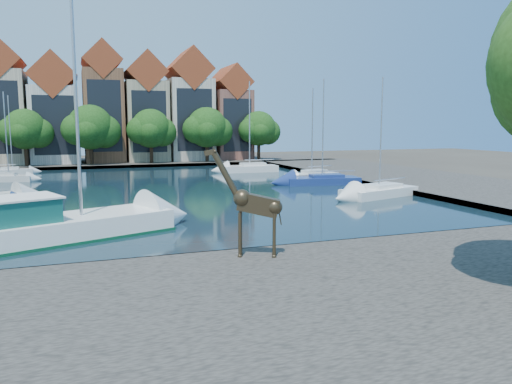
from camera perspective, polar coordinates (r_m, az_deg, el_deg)
ground at (r=22.46m, az=1.27°, el=-7.40°), size 160.00×160.00×0.00m
water_basin at (r=45.29m, az=-9.66°, el=0.24°), size 38.00×50.00×0.08m
near_quay at (r=16.35m, az=10.30°, el=-12.48°), size 50.00×14.00×0.50m
far_quay at (r=76.84m, az=-13.87°, el=3.32°), size 60.00×16.00×0.50m
right_quay at (r=55.34m, az=16.74°, el=1.59°), size 14.00×52.00×0.50m
townhouse_west_mid at (r=76.82m, az=-26.93°, el=8.68°), size 5.94×9.18×16.79m
townhouse_west_inner at (r=76.29m, az=-22.00°, el=8.30°), size 6.43×9.18×15.15m
townhouse_center at (r=76.36m, az=-17.10°, el=9.28°), size 5.44×9.18×16.93m
townhouse_east_inner at (r=76.88m, az=-12.55°, el=8.95°), size 5.94×9.18×15.79m
townhouse_east_mid at (r=77.98m, az=-7.76°, el=9.31°), size 6.43×9.18×16.65m
townhouse_east_end at (r=79.57m, az=-3.11°, el=8.62°), size 5.44×9.18×14.43m
far_tree_west at (r=71.00m, az=-24.83°, el=6.39°), size 6.76×5.20×7.36m
far_tree_mid_west at (r=70.76m, az=-18.32°, el=6.88°), size 7.80×6.00×8.00m
far_tree_mid_east at (r=71.42m, az=-11.85°, el=6.98°), size 7.02×5.40×7.52m
far_tree_east at (r=72.96m, az=-5.57°, el=7.21°), size 7.54×5.80×7.84m
far_tree_far_east at (r=75.32m, az=0.38°, el=7.14°), size 6.76×5.20×7.36m
giraffe_statue at (r=20.21m, az=-0.43°, el=-1.39°), size 2.96×1.45×4.40m
motorsailer at (r=26.79m, az=-22.83°, el=-3.36°), size 12.17×7.46×11.89m
sailboat_left_d at (r=56.74m, az=-26.41°, el=1.59°), size 4.70×2.41×9.02m
sailboat_left_e at (r=64.86m, az=-26.06°, el=2.27°), size 4.46×1.71×9.09m
sailboat_right_a at (r=41.36m, az=13.90°, el=0.22°), size 7.36×4.38×9.47m
sailboat_right_b at (r=48.93m, az=7.57°, el=1.49°), size 7.45×3.55×10.09m
sailboat_right_c at (r=52.00m, az=6.38°, el=1.97°), size 5.98×3.25×9.41m
sailboat_right_d at (r=61.05m, az=-0.74°, el=2.88°), size 6.82×2.55×10.90m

